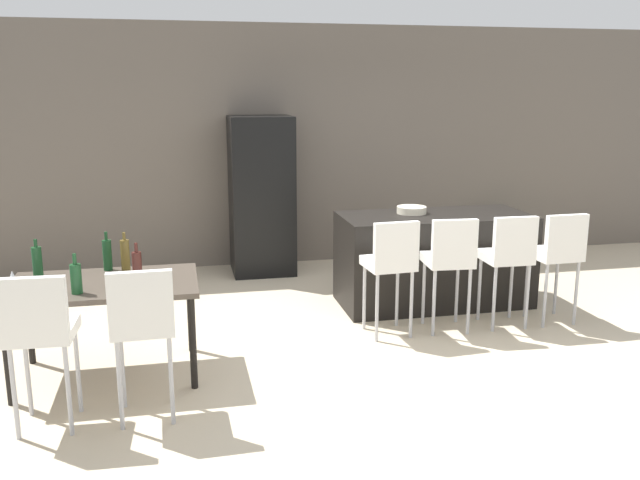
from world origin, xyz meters
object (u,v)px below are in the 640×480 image
(bar_chair_middle, at_px, (450,256))
(wine_bottle_right, at_px, (107,255))
(wine_glass_far, at_px, (13,278))
(wine_bottle_middle, at_px, (125,255))
(dining_chair_near, at_px, (39,327))
(kitchen_island, at_px, (434,259))
(bar_chair_far, at_px, (558,250))
(bar_chair_right, at_px, (509,253))
(fruit_bowl, at_px, (412,210))
(wine_bottle_left, at_px, (37,262))
(dining_chair_far, at_px, (142,320))
(dining_table, at_px, (104,291))
(refrigerator, at_px, (261,195))
(bar_chair_left, at_px, (391,260))
(wine_bottle_end, at_px, (76,278))
(potted_plant, at_px, (507,233))
(wine_bottle_corner, at_px, (137,268))

(bar_chair_middle, distance_m, wine_bottle_right, 2.90)
(wine_glass_far, bearing_deg, wine_bottle_middle, 33.28)
(bar_chair_middle, height_order, dining_chair_near, same)
(kitchen_island, xyz_separation_m, bar_chair_far, (0.88, -0.80, 0.24))
(bar_chair_right, relative_size, fruit_bowl, 3.54)
(bar_chair_far, relative_size, wine_bottle_left, 3.48)
(bar_chair_right, relative_size, dining_chair_far, 1.00)
(dining_table, bearing_deg, wine_glass_far, -161.87)
(refrigerator, bearing_deg, bar_chair_middle, -60.10)
(wine_bottle_middle, distance_m, wine_glass_far, 0.87)
(kitchen_island, distance_m, bar_chair_middle, 0.85)
(kitchen_island, height_order, bar_chair_left, bar_chair_left)
(wine_bottle_end, bearing_deg, bar_chair_far, 8.18)
(wine_glass_far, bearing_deg, fruit_bowl, 22.77)
(dining_chair_near, height_order, refrigerator, refrigerator)
(wine_bottle_middle, bearing_deg, fruit_bowl, 19.63)
(dining_table, bearing_deg, bar_chair_far, 4.96)
(wine_bottle_end, bearing_deg, potted_plant, 31.33)
(dining_table, relative_size, wine_bottle_left, 4.56)
(refrigerator, bearing_deg, wine_glass_far, -126.05)
(dining_table, height_order, refrigerator, refrigerator)
(dining_chair_far, relative_size, wine_bottle_corner, 3.34)
(dining_chair_far, bearing_deg, wine_bottle_corner, 94.62)
(wine_bottle_end, xyz_separation_m, refrigerator, (1.69, 2.96, 0.07))
(kitchen_island, height_order, wine_bottle_left, wine_bottle_left)
(wine_bottle_middle, height_order, wine_glass_far, wine_bottle_middle)
(bar_chair_right, height_order, dining_chair_near, same)
(bar_chair_left, bearing_deg, wine_bottle_right, 179.82)
(bar_chair_left, height_order, wine_bottle_left, bar_chair_left)
(bar_chair_left, bearing_deg, wine_bottle_end, -166.74)
(wine_bottle_corner, distance_m, refrigerator, 3.11)
(bar_chair_middle, distance_m, wine_glass_far, 3.52)
(kitchen_island, distance_m, wine_bottle_left, 3.71)
(dining_chair_near, bearing_deg, wine_bottle_corner, 50.04)
(kitchen_island, height_order, potted_plant, kitchen_island)
(wine_bottle_end, distance_m, refrigerator, 3.41)
(bar_chair_far, height_order, wine_bottle_middle, wine_bottle_middle)
(kitchen_island, bearing_deg, bar_chair_far, -42.20)
(bar_chair_left, relative_size, dining_chair_far, 1.00)
(wine_glass_far, bearing_deg, bar_chair_left, 10.30)
(dining_table, xyz_separation_m, wine_bottle_left, (-0.49, 0.23, 0.19))
(kitchen_island, height_order, bar_chair_middle, bar_chair_middle)
(bar_chair_left, height_order, wine_bottle_corner, wine_bottle_corner)
(refrigerator, bearing_deg, wine_bottle_middle, -119.76)
(wine_bottle_right, distance_m, potted_plant, 5.28)
(kitchen_island, xyz_separation_m, refrigerator, (-1.54, 1.57, 0.46))
(bar_chair_middle, height_order, refrigerator, refrigerator)
(bar_chair_far, distance_m, wine_glass_far, 4.57)
(dining_chair_near, distance_m, refrigerator, 3.97)
(bar_chair_left, height_order, wine_glass_far, bar_chair_left)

